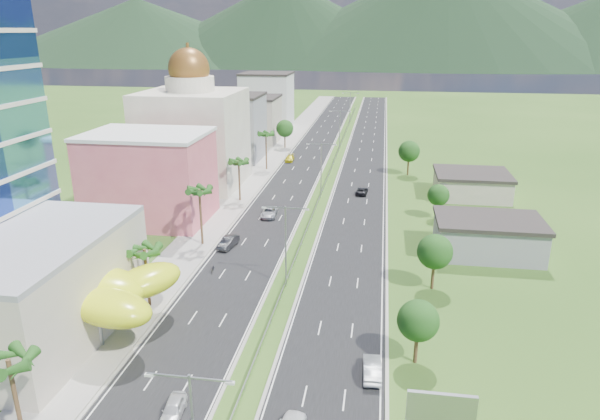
% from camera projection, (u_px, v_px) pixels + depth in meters
% --- Properties ---
extents(ground, '(500.00, 500.00, 0.00)m').
position_uv_depth(ground, '(271.00, 324.00, 61.29)').
color(ground, '#2D5119').
rests_on(ground, ground).
extents(road_left, '(11.00, 260.00, 0.04)m').
position_uv_depth(road_left, '(310.00, 153.00, 146.62)').
color(road_left, black).
rests_on(road_left, ground).
extents(road_right, '(11.00, 260.00, 0.04)m').
position_uv_depth(road_right, '(365.00, 154.00, 144.47)').
color(road_right, black).
rests_on(road_right, ground).
extents(sidewalk_left, '(7.00, 260.00, 0.12)m').
position_uv_depth(sidewalk_left, '(276.00, 151.00, 147.98)').
color(sidewalk_left, gray).
rests_on(sidewalk_left, ground).
extents(median_guardrail, '(0.10, 216.06, 0.76)m').
position_uv_depth(median_guardrail, '(331.00, 167.00, 128.49)').
color(median_guardrail, gray).
rests_on(median_guardrail, ground).
extents(streetlight_median_b, '(6.04, 0.25, 11.00)m').
position_uv_depth(streetlight_median_b, '(286.00, 238.00, 68.49)').
color(streetlight_median_b, gray).
rests_on(streetlight_median_b, ground).
extents(streetlight_median_c, '(6.04, 0.25, 11.00)m').
position_uv_depth(streetlight_median_c, '(321.00, 164.00, 105.94)').
color(streetlight_median_c, gray).
rests_on(streetlight_median_c, ground).
extents(streetlight_median_d, '(6.04, 0.25, 11.00)m').
position_uv_depth(streetlight_median_d, '(340.00, 126.00, 148.07)').
color(streetlight_median_d, gray).
rests_on(streetlight_median_d, ground).
extents(streetlight_median_e, '(6.04, 0.25, 11.00)m').
position_uv_depth(streetlight_median_e, '(350.00, 105.00, 190.21)').
color(streetlight_median_e, gray).
rests_on(streetlight_median_e, ground).
extents(lime_canopy, '(18.00, 15.00, 7.40)m').
position_uv_depth(lime_canopy, '(85.00, 289.00, 58.81)').
color(lime_canopy, '#C7D815').
rests_on(lime_canopy, ground).
extents(pink_shophouse, '(20.00, 15.00, 15.00)m').
position_uv_depth(pink_shophouse, '(150.00, 179.00, 92.87)').
color(pink_shophouse, '#CE5467').
rests_on(pink_shophouse, ground).
extents(domed_building, '(20.00, 20.00, 28.70)m').
position_uv_depth(domed_building, '(193.00, 133.00, 113.17)').
color(domed_building, '#BFB19E').
rests_on(domed_building, ground).
extents(midrise_grey, '(16.00, 15.00, 16.00)m').
position_uv_depth(midrise_grey, '(230.00, 128.00, 137.50)').
color(midrise_grey, gray).
rests_on(midrise_grey, ground).
extents(midrise_beige, '(16.00, 15.00, 13.00)m').
position_uv_depth(midrise_beige, '(251.00, 120.00, 158.58)').
color(midrise_beige, '#B0A690').
rests_on(midrise_beige, ground).
extents(midrise_white, '(16.00, 15.00, 18.00)m').
position_uv_depth(midrise_white, '(267.00, 102.00, 179.32)').
color(midrise_white, silver).
rests_on(midrise_white, ground).
extents(billboard, '(5.20, 0.35, 6.20)m').
position_uv_depth(billboard, '(441.00, 413.00, 40.58)').
color(billboard, gray).
rests_on(billboard, ground).
extents(shed_near, '(15.00, 10.00, 5.00)m').
position_uv_depth(shed_near, '(488.00, 238.00, 79.87)').
color(shed_near, gray).
rests_on(shed_near, ground).
extents(shed_far, '(14.00, 12.00, 4.40)m').
position_uv_depth(shed_far, '(471.00, 186.00, 107.77)').
color(shed_far, '#B0A690').
rests_on(shed_far, ground).
extents(palm_tree_a, '(3.60, 3.60, 9.10)m').
position_uv_depth(palm_tree_a, '(9.00, 365.00, 40.34)').
color(palm_tree_a, '#47301C').
rests_on(palm_tree_a, ground).
extents(palm_tree_b, '(3.60, 3.60, 8.10)m').
position_uv_depth(palm_tree_b, '(145.00, 253.00, 63.12)').
color(palm_tree_b, '#47301C').
rests_on(palm_tree_b, ground).
extents(palm_tree_c, '(3.60, 3.60, 9.60)m').
position_uv_depth(palm_tree_c, '(199.00, 193.00, 81.39)').
color(palm_tree_c, '#47301C').
rests_on(palm_tree_c, ground).
extents(palm_tree_d, '(3.60, 3.60, 8.60)m').
position_uv_depth(palm_tree_d, '(239.00, 163.00, 103.23)').
color(palm_tree_d, '#47301C').
rests_on(palm_tree_d, ground).
extents(palm_tree_e, '(3.60, 3.60, 9.40)m').
position_uv_depth(palm_tree_e, '(266.00, 135.00, 126.39)').
color(palm_tree_e, '#47301C').
rests_on(palm_tree_e, ground).
extents(leafy_tree_lfar, '(4.90, 4.90, 8.05)m').
position_uv_depth(leafy_tree_lfar, '(285.00, 129.00, 150.67)').
color(leafy_tree_lfar, '#47301C').
rests_on(leafy_tree_lfar, ground).
extents(leafy_tree_ra, '(4.20, 4.20, 6.90)m').
position_uv_depth(leafy_tree_ra, '(418.00, 321.00, 52.78)').
color(leafy_tree_ra, '#47301C').
rests_on(leafy_tree_ra, ground).
extents(leafy_tree_rb, '(4.55, 4.55, 7.47)m').
position_uv_depth(leafy_tree_rb, '(435.00, 252.00, 68.13)').
color(leafy_tree_rb, '#47301C').
rests_on(leafy_tree_rb, ground).
extents(leafy_tree_rc, '(3.85, 3.85, 6.33)m').
position_uv_depth(leafy_tree_rc, '(438.00, 195.00, 94.18)').
color(leafy_tree_rc, '#47301C').
rests_on(leafy_tree_rc, ground).
extents(leafy_tree_rd, '(4.90, 4.90, 8.05)m').
position_uv_depth(leafy_tree_rd, '(409.00, 151.00, 122.45)').
color(leafy_tree_rd, '#47301C').
rests_on(leafy_tree_rd, ground).
extents(mountain_ridge, '(860.00, 140.00, 90.00)m').
position_uv_depth(mountain_ridge, '(440.00, 68.00, 474.00)').
color(mountain_ridge, black).
rests_on(mountain_ridge, ground).
extents(car_white_near_left, '(2.14, 4.38, 1.44)m').
position_uv_depth(car_white_near_left, '(173.00, 409.00, 46.47)').
color(car_white_near_left, silver).
rests_on(car_white_near_left, road_left).
extents(car_dark_left, '(2.52, 5.20, 1.64)m').
position_uv_depth(car_dark_left, '(228.00, 242.00, 82.67)').
color(car_dark_left, black).
rests_on(car_dark_left, road_left).
extents(car_silver_mid_left, '(2.92, 5.74, 1.55)m').
position_uv_depth(car_silver_mid_left, '(269.00, 212.00, 96.34)').
color(car_silver_mid_left, '#9FA1A6').
rests_on(car_silver_mid_left, road_left).
extents(car_yellow_far_left, '(2.18, 5.08, 1.46)m').
position_uv_depth(car_yellow_far_left, '(290.00, 158.00, 136.83)').
color(car_yellow_far_left, gold).
rests_on(car_yellow_far_left, road_left).
extents(car_silver_right, '(1.93, 4.92, 1.59)m').
position_uv_depth(car_silver_right, '(372.00, 368.00, 51.90)').
color(car_silver_right, '#B5B8BE').
rests_on(car_silver_right, road_right).
extents(car_dark_far_right, '(2.60, 4.89, 1.31)m').
position_uv_depth(car_dark_far_right, '(362.00, 191.00, 109.51)').
color(car_dark_far_right, black).
rests_on(car_dark_far_right, road_right).
extents(motorcycle, '(0.84, 1.91, 1.18)m').
position_uv_depth(motorcycle, '(213.00, 268.00, 74.29)').
color(motorcycle, black).
rests_on(motorcycle, road_left).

